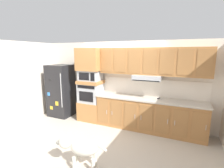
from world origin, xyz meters
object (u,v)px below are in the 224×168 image
object	(u,v)px
microwave	(91,75)
screwdriver	(159,98)
refrigerator	(61,90)
dog	(80,147)
built_in_oven	(91,93)

from	to	relation	value
microwave	screwdriver	world-z (taller)	microwave
refrigerator	screwdriver	size ratio (longest dim) A/B	10.79
screwdriver	dog	bearing A→B (deg)	-116.49
refrigerator	built_in_oven	size ratio (longest dim) A/B	2.51
microwave	screwdriver	distance (m)	2.18
built_in_oven	screwdriver	xyz separation A→B (m)	(2.11, 0.06, 0.03)
built_in_oven	dog	size ratio (longest dim) A/B	0.72
dog	refrigerator	bearing A→B (deg)	-58.08
refrigerator	built_in_oven	bearing A→B (deg)	3.35
refrigerator	dog	world-z (taller)	refrigerator
screwdriver	dog	distance (m)	2.49
built_in_oven	microwave	xyz separation A→B (m)	(0.00, -0.00, 0.56)
refrigerator	microwave	bearing A→B (deg)	3.35
refrigerator	built_in_oven	xyz separation A→B (m)	(1.15, 0.07, 0.02)
built_in_oven	dog	world-z (taller)	built_in_oven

